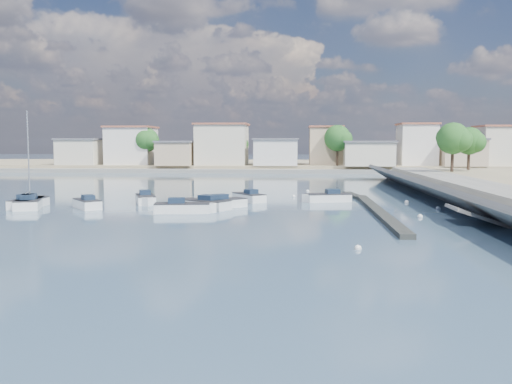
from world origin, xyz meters
TOP-DOWN VIEW (x-y plane):
  - ground at (0.00, 40.00)m, footprint 400.00×400.00m
  - seawall_walkway at (18.50, 13.00)m, footprint 5.00×90.00m
  - breakwater at (6.90, 12.69)m, footprint 2.00×31.02m
  - far_shore_land at (0.00, 92.00)m, footprint 160.00×40.00m
  - far_shore_quay at (0.00, 71.00)m, footprint 160.00×2.50m
  - far_town at (10.71, 76.92)m, footprint 113.01×12.80m
  - shore_trees at (8.34, 68.11)m, footprint 74.56×38.32m
  - motorboat_a at (-18.78, 11.93)m, footprint 3.62×4.12m
  - motorboat_b at (-6.26, 13.36)m, footprint 4.22×4.05m
  - motorboat_c at (-8.36, 12.40)m, footprint 5.29×4.16m
  - motorboat_d at (3.11, 19.08)m, footprint 4.96×2.80m
  - motorboat_e at (-24.28, 12.42)m, footprint 2.05×5.44m
  - motorboat_f at (-4.75, 19.00)m, footprint 3.73×4.26m
  - motorboat_g at (-14.46, 16.13)m, footprint 3.06×4.92m
  - motorboat_h at (-9.24, 9.41)m, footprint 5.28×2.49m
  - sailboat at (-24.23, 12.41)m, footprint 3.87×6.76m
  - mooring_buoys at (6.45, 14.71)m, footprint 13.32×37.62m

SIDE VIEW (x-z plane):
  - ground at x=0.00m, z-range 0.00..0.00m
  - mooring_buoys at x=6.45m, z-range -0.16..0.26m
  - breakwater at x=6.90m, z-range 0.00..0.35m
  - motorboat_d at x=3.11m, z-range -0.36..1.12m
  - motorboat_b at x=-6.26m, z-range -0.36..1.12m
  - motorboat_f at x=-4.75m, z-range -0.36..1.12m
  - motorboat_e at x=-24.28m, z-range -0.36..1.12m
  - motorboat_h at x=-9.24m, z-range -0.36..1.12m
  - motorboat_a at x=-18.78m, z-range -0.36..1.12m
  - motorboat_c at x=-8.36m, z-range -0.36..1.12m
  - motorboat_g at x=-14.46m, z-range -0.36..1.12m
  - far_shore_quay at x=0.00m, z-range 0.00..0.80m
  - sailboat at x=-24.23m, z-range -4.09..4.91m
  - far_shore_land at x=0.00m, z-range 0.00..1.40m
  - seawall_walkway at x=18.50m, z-range 0.00..1.80m
  - far_town at x=10.71m, z-range 0.76..9.11m
  - shore_trees at x=8.34m, z-range 2.26..10.18m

